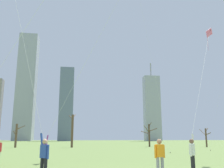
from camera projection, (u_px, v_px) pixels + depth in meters
kite_flyer_midfield_left_pink at (195, 133)px, 12.99m from camera, size 5.79×6.75×10.67m
kite_flyer_foreground_right_red at (59, 120)px, 16.91m from camera, size 7.74×4.11×16.34m
kite_flyer_foreground_left_white at (37, 118)px, 11.06m from camera, size 3.41×3.29×12.17m
bystander_far_off_by_trees at (160, 156)px, 10.95m from camera, size 0.50×0.26×1.62m
distant_kite_high_overhead_purple at (140, 0)px, 30.95m from camera, size 4.34×1.50×21.02m
bare_tree_center at (72, 130)px, 46.12m from camera, size 1.33×2.11×6.18m
bare_tree_leftmost at (16, 135)px, 45.23m from camera, size 1.89×2.23×4.21m
bare_tree_left_of_center at (206, 137)px, 48.79m from camera, size 1.26×2.84×3.63m
bare_tree_far_right_edge at (149, 134)px, 49.75m from camera, size 3.22×2.45×4.72m
skyline_short_annex at (152, 108)px, 156.60m from camera, size 9.82×5.97×49.20m
skyline_tall_tower at (66, 104)px, 154.03m from camera, size 8.38×11.30×44.31m
skyline_mid_tower_right at (27, 86)px, 163.79m from camera, size 11.61×11.31×69.67m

